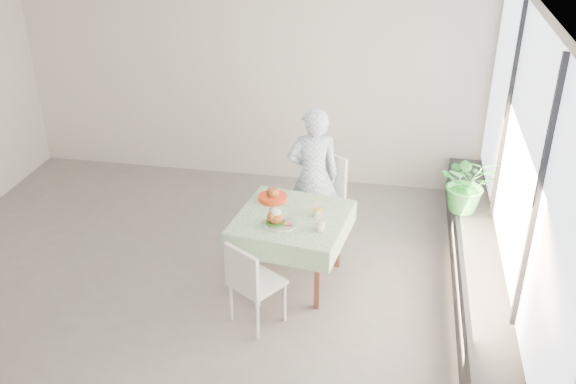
% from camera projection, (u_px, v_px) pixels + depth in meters
% --- Properties ---
extents(floor, '(6.00, 6.00, 0.00)m').
position_uv_depth(floor, '(196.00, 277.00, 6.62)').
color(floor, slate).
rests_on(floor, ground).
extents(ceiling, '(6.00, 6.00, 0.00)m').
position_uv_depth(ceiling, '(174.00, 0.00, 5.33)').
color(ceiling, white).
rests_on(ceiling, ground).
extents(wall_back, '(6.00, 0.02, 2.80)m').
position_uv_depth(wall_back, '(249.00, 75.00, 8.16)').
color(wall_back, silver).
rests_on(wall_back, ground).
extents(wall_front, '(6.00, 0.02, 2.80)m').
position_uv_depth(wall_front, '(51.00, 322.00, 3.80)').
color(wall_front, silver).
rests_on(wall_front, ground).
extents(wall_right, '(0.02, 5.00, 2.80)m').
position_uv_depth(wall_right, '(521.00, 179.00, 5.49)').
color(wall_right, silver).
rests_on(wall_right, ground).
extents(window_pane, '(0.01, 4.80, 2.18)m').
position_uv_depth(window_pane, '(522.00, 152.00, 5.38)').
color(window_pane, '#D1E0F9').
rests_on(window_pane, ground).
extents(window_ledge, '(0.40, 4.80, 0.50)m').
position_uv_depth(window_ledge, '(478.00, 287.00, 6.06)').
color(window_ledge, black).
rests_on(window_ledge, ground).
extents(cafe_table, '(1.18, 1.18, 0.74)m').
position_uv_depth(cafe_table, '(292.00, 241.00, 6.39)').
color(cafe_table, brown).
rests_on(cafe_table, ground).
extents(chair_far, '(0.64, 0.64, 0.98)m').
position_uv_depth(chair_far, '(318.00, 214.00, 7.20)').
color(chair_far, white).
rests_on(chair_far, ground).
extents(chair_near, '(0.56, 0.56, 0.86)m').
position_uv_depth(chair_near, '(256.00, 298.00, 5.87)').
color(chair_near, white).
rests_on(chair_near, ground).
extents(diner, '(0.65, 0.51, 1.57)m').
position_uv_depth(diner, '(313.00, 176.00, 6.95)').
color(diner, '#82AAD0').
rests_on(diner, ground).
extents(main_dish, '(0.34, 0.34, 0.18)m').
position_uv_depth(main_dish, '(277.00, 220.00, 6.08)').
color(main_dish, white).
rests_on(main_dish, cafe_table).
extents(juice_cup_orange, '(0.09, 0.09, 0.25)m').
position_uv_depth(juice_cup_orange, '(317.00, 211.00, 6.23)').
color(juice_cup_orange, white).
rests_on(juice_cup_orange, cafe_table).
extents(juice_cup_lemonade, '(0.10, 0.10, 0.28)m').
position_uv_depth(juice_cup_lemonade, '(320.00, 224.00, 5.99)').
color(juice_cup_lemonade, white).
rests_on(juice_cup_lemonade, cafe_table).
extents(second_dish, '(0.30, 0.30, 0.14)m').
position_uv_depth(second_dish, '(273.00, 196.00, 6.54)').
color(second_dish, red).
rests_on(second_dish, cafe_table).
extents(potted_plant, '(0.62, 0.54, 0.66)m').
position_uv_depth(potted_plant, '(468.00, 183.00, 6.71)').
color(potted_plant, '#2A7F3B').
rests_on(potted_plant, window_ledge).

